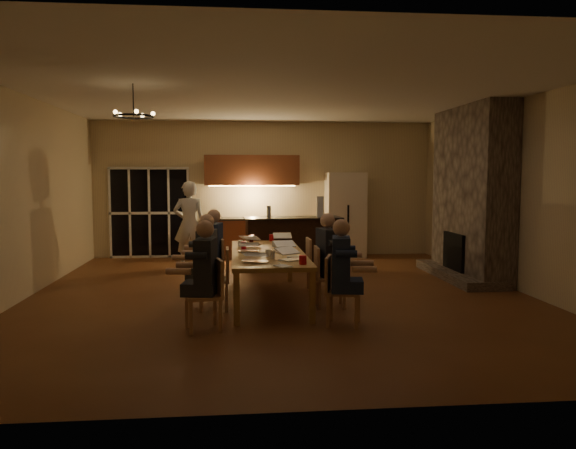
% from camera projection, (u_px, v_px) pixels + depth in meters
% --- Properties ---
extents(floor, '(9.00, 9.00, 0.00)m').
position_uv_depth(floor, '(280.00, 295.00, 9.07)').
color(floor, brown).
rests_on(floor, ground).
extents(back_wall, '(8.00, 0.04, 3.20)m').
position_uv_depth(back_wall, '(264.00, 189.00, 13.41)').
color(back_wall, tan).
rests_on(back_wall, ground).
extents(left_wall, '(0.04, 9.00, 3.20)m').
position_uv_depth(left_wall, '(17.00, 197.00, 8.54)').
color(left_wall, tan).
rests_on(left_wall, ground).
extents(right_wall, '(0.04, 9.00, 3.20)m').
position_uv_depth(right_wall, '(521.00, 195.00, 9.32)').
color(right_wall, tan).
rests_on(right_wall, ground).
extents(ceiling, '(8.00, 9.00, 0.04)m').
position_uv_depth(ceiling, '(280.00, 93.00, 8.79)').
color(ceiling, white).
rests_on(ceiling, back_wall).
extents(french_doors, '(1.86, 0.08, 2.10)m').
position_uv_depth(french_doors, '(150.00, 213.00, 13.15)').
color(french_doors, black).
rests_on(french_doors, ground).
extents(fireplace, '(0.58, 2.50, 3.20)m').
position_uv_depth(fireplace, '(472.00, 193.00, 10.48)').
color(fireplace, '#75675C').
rests_on(fireplace, ground).
extents(kitchenette, '(2.24, 0.68, 2.40)m').
position_uv_depth(kitchenette, '(252.00, 207.00, 13.10)').
color(kitchenette, brown).
rests_on(kitchenette, ground).
extents(refrigerator, '(0.90, 0.68, 2.00)m').
position_uv_depth(refrigerator, '(345.00, 215.00, 13.28)').
color(refrigerator, beige).
rests_on(refrigerator, ground).
extents(dining_table, '(1.10, 3.06, 0.75)m').
position_uv_depth(dining_table, '(268.00, 276.00, 8.70)').
color(dining_table, '#B38E47').
rests_on(dining_table, ground).
extents(bar_island, '(2.03, 0.80, 1.08)m').
position_uv_depth(bar_island, '(293.00, 243.00, 11.50)').
color(bar_island, black).
rests_on(bar_island, ground).
extents(chair_left_near, '(0.53, 0.53, 0.89)m').
position_uv_depth(chair_left_near, '(203.00, 295.00, 6.98)').
color(chair_left_near, tan).
rests_on(chair_left_near, ground).
extents(chair_left_mid, '(0.45, 0.45, 0.89)m').
position_uv_depth(chair_left_mid, '(214.00, 279.00, 8.04)').
color(chair_left_mid, tan).
rests_on(chair_left_mid, ground).
extents(chair_left_far, '(0.49, 0.49, 0.89)m').
position_uv_depth(chair_left_far, '(210.00, 266.00, 9.24)').
color(chair_left_far, tan).
rests_on(chair_left_far, ground).
extents(chair_right_near, '(0.55, 0.55, 0.89)m').
position_uv_depth(chair_right_near, '(343.00, 291.00, 7.23)').
color(chair_right_near, tan).
rests_on(chair_right_near, ground).
extents(chair_right_mid, '(0.45, 0.45, 0.89)m').
position_uv_depth(chair_right_mid, '(330.00, 277.00, 8.22)').
color(chair_right_mid, tan).
rests_on(chair_right_mid, ground).
extents(chair_right_far, '(0.44, 0.44, 0.89)m').
position_uv_depth(chair_right_far, '(320.00, 265.00, 9.35)').
color(chair_right_far, tan).
rests_on(chair_right_far, ground).
extents(person_left_near, '(0.69, 0.69, 1.38)m').
position_uv_depth(person_left_near, '(206.00, 276.00, 6.96)').
color(person_left_near, '#23262D').
rests_on(person_left_near, ground).
extents(person_right_near, '(0.69, 0.69, 1.38)m').
position_uv_depth(person_right_near, '(341.00, 273.00, 7.15)').
color(person_right_near, '#1B2844').
rests_on(person_right_near, ground).
extents(person_left_mid, '(0.70, 0.70, 1.38)m').
position_uv_depth(person_left_mid, '(207.00, 262.00, 8.08)').
color(person_left_mid, '#3C4247').
rests_on(person_left_mid, ground).
extents(person_right_mid, '(0.71, 0.71, 1.38)m').
position_uv_depth(person_right_mid, '(327.00, 260.00, 8.26)').
color(person_right_mid, '#23262D').
rests_on(person_right_mid, ground).
extents(person_left_far, '(0.69, 0.69, 1.38)m').
position_uv_depth(person_left_far, '(214.00, 251.00, 9.19)').
color(person_left_far, '#1B2844').
rests_on(person_left_far, ground).
extents(standing_person, '(0.68, 0.46, 1.82)m').
position_uv_depth(standing_person, '(189.00, 224.00, 11.76)').
color(standing_person, silver).
rests_on(standing_person, ground).
extents(chandelier, '(0.56, 0.56, 0.03)m').
position_uv_depth(chandelier, '(134.00, 116.00, 7.80)').
color(chandelier, black).
rests_on(chandelier, ceiling).
extents(laptop_a, '(0.39, 0.36, 0.23)m').
position_uv_depth(laptop_a, '(257.00, 254.00, 7.65)').
color(laptop_a, silver).
rests_on(laptop_a, dining_table).
extents(laptop_b, '(0.42, 0.41, 0.23)m').
position_uv_depth(laptop_b, '(292.00, 252.00, 7.82)').
color(laptop_b, silver).
rests_on(laptop_b, dining_table).
extents(laptop_c, '(0.34, 0.30, 0.23)m').
position_uv_depth(laptop_c, '(249.00, 244.00, 8.73)').
color(laptop_c, silver).
rests_on(laptop_c, dining_table).
extents(laptop_d, '(0.38, 0.35, 0.23)m').
position_uv_depth(laptop_d, '(287.00, 245.00, 8.60)').
color(laptop_d, silver).
rests_on(laptop_d, dining_table).
extents(laptop_e, '(0.41, 0.39, 0.23)m').
position_uv_depth(laptop_e, '(252.00, 238.00, 9.66)').
color(laptop_e, silver).
rests_on(laptop_e, dining_table).
extents(laptop_f, '(0.33, 0.29, 0.23)m').
position_uv_depth(laptop_f, '(283.00, 237.00, 9.79)').
color(laptop_f, silver).
rests_on(laptop_f, dining_table).
extents(mug_front, '(0.08, 0.08, 0.10)m').
position_uv_depth(mug_front, '(268.00, 253.00, 8.21)').
color(mug_front, white).
rests_on(mug_front, dining_table).
extents(mug_mid, '(0.08, 0.08, 0.10)m').
position_uv_depth(mug_mid, '(274.00, 244.00, 9.27)').
color(mug_mid, white).
rests_on(mug_mid, dining_table).
extents(mug_back, '(0.08, 0.08, 0.10)m').
position_uv_depth(mug_back, '(241.00, 243.00, 9.38)').
color(mug_back, white).
rests_on(mug_back, dining_table).
extents(redcup_near, '(0.10, 0.10, 0.12)m').
position_uv_depth(redcup_near, '(303.00, 260.00, 7.45)').
color(redcup_near, red).
rests_on(redcup_near, dining_table).
extents(redcup_mid, '(0.08, 0.08, 0.12)m').
position_uv_depth(redcup_mid, '(244.00, 245.00, 9.01)').
color(redcup_mid, red).
rests_on(redcup_mid, dining_table).
extents(redcup_far, '(0.08, 0.08, 0.12)m').
position_uv_depth(redcup_far, '(271.00, 238.00, 10.11)').
color(redcup_far, red).
rests_on(redcup_far, dining_table).
extents(can_silver, '(0.06, 0.06, 0.12)m').
position_uv_depth(can_silver, '(273.00, 255.00, 7.93)').
color(can_silver, '#B2B2B7').
rests_on(can_silver, dining_table).
extents(can_cola, '(0.07, 0.07, 0.12)m').
position_uv_depth(can_cola, '(251.00, 239.00, 9.97)').
color(can_cola, '#3F0F0C').
rests_on(can_cola, dining_table).
extents(plate_near, '(0.25, 0.25, 0.02)m').
position_uv_depth(plate_near, '(295.00, 257.00, 8.09)').
color(plate_near, white).
rests_on(plate_near, dining_table).
extents(plate_left, '(0.27, 0.27, 0.02)m').
position_uv_depth(plate_left, '(251.00, 261.00, 7.70)').
color(plate_left, white).
rests_on(plate_left, dining_table).
extents(plate_far, '(0.23, 0.23, 0.02)m').
position_uv_depth(plate_far, '(289.00, 246.00, 9.38)').
color(plate_far, white).
rests_on(plate_far, dining_table).
extents(notepad, '(0.25, 0.27, 0.01)m').
position_uv_depth(notepad, '(283.00, 266.00, 7.27)').
color(notepad, white).
rests_on(notepad, dining_table).
extents(bar_bottle, '(0.08, 0.08, 0.24)m').
position_uv_depth(bar_bottle, '(269.00, 212.00, 11.33)').
color(bar_bottle, '#99999E').
rests_on(bar_bottle, bar_island).
extents(bar_blender, '(0.15, 0.15, 0.42)m').
position_uv_depth(bar_blender, '(320.00, 207.00, 11.47)').
color(bar_blender, silver).
rests_on(bar_blender, bar_island).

